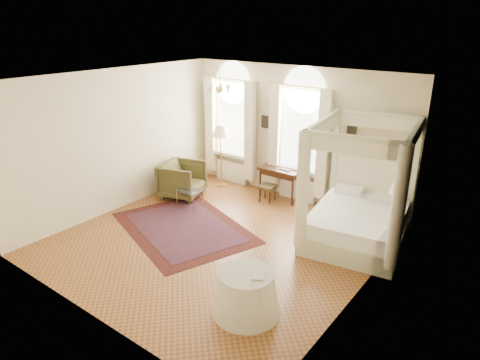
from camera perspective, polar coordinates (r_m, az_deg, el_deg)
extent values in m
plane|color=brown|center=(8.95, -2.89, -8.13)|extent=(6.00, 6.00, 0.00)
plane|color=beige|center=(10.65, 7.36, 6.06)|extent=(6.00, 0.00, 6.00)
plane|color=beige|center=(6.46, -20.49, -5.05)|extent=(6.00, 0.00, 6.00)
plane|color=beige|center=(10.39, -15.94, 5.05)|extent=(0.00, 6.00, 6.00)
plane|color=beige|center=(6.87, 16.51, -3.00)|extent=(0.00, 6.00, 6.00)
plane|color=white|center=(7.91, -3.33, 13.32)|extent=(6.00, 6.00, 0.00)
cube|color=white|center=(11.62, -0.89, 8.21)|extent=(1.10, 0.04, 1.90)
cylinder|color=white|center=(11.45, -0.92, 12.86)|extent=(1.10, 0.04, 1.10)
cube|color=white|center=(11.81, -1.13, 3.44)|extent=(1.32, 0.24, 0.08)
cube|color=beige|center=(11.96, -3.94, 7.30)|extent=(0.28, 0.14, 2.60)
cube|color=beige|center=(11.16, 1.31, 6.36)|extent=(0.28, 0.14, 2.60)
cube|color=white|center=(11.98, -1.06, 1.13)|extent=(1.00, 0.12, 0.58)
cube|color=white|center=(10.50, 8.27, 6.64)|extent=(1.10, 0.04, 1.90)
cylinder|color=white|center=(10.31, 8.54, 11.77)|extent=(1.10, 0.04, 1.10)
cube|color=white|center=(10.70, 7.76, 1.41)|extent=(1.32, 0.24, 0.08)
cube|color=beige|center=(10.75, 4.62, 5.74)|extent=(0.28, 0.14, 2.60)
cube|color=beige|center=(10.12, 11.04, 4.48)|extent=(0.28, 0.14, 2.60)
cube|color=white|center=(10.90, 7.69, -1.10)|extent=(1.00, 0.12, 0.58)
cylinder|color=gold|center=(9.42, -2.78, 13.29)|extent=(0.02, 0.02, 0.40)
sphere|color=gold|center=(9.45, -2.75, 11.96)|extent=(0.16, 0.16, 0.16)
sphere|color=beige|center=(9.30, -1.69, 12.27)|extent=(0.07, 0.07, 0.07)
sphere|color=beige|center=(9.52, -1.49, 12.47)|extent=(0.07, 0.07, 0.07)
sphere|color=beige|center=(9.65, -2.54, 12.57)|extent=(0.07, 0.07, 0.07)
sphere|color=beige|center=(9.58, -3.80, 12.48)|extent=(0.07, 0.07, 0.07)
sphere|color=beige|center=(9.37, -4.05, 12.29)|extent=(0.07, 0.07, 0.07)
sphere|color=beige|center=(9.23, -2.99, 12.18)|extent=(0.07, 0.07, 0.07)
cube|color=black|center=(11.01, 3.47, 7.74)|extent=(0.26, 0.03, 0.32)
cube|color=black|center=(9.94, 14.64, 6.29)|extent=(0.22, 0.03, 0.26)
cube|color=beige|center=(9.16, 15.25, -6.81)|extent=(2.14, 2.50, 0.38)
cube|color=white|center=(9.01, 15.45, -4.88)|extent=(2.02, 2.38, 0.30)
cube|color=beige|center=(9.83, 17.15, -0.18)|extent=(1.81, 0.37, 1.28)
cube|color=beige|center=(9.90, 12.52, 2.04)|extent=(0.11, 0.11, 2.46)
cube|color=beige|center=(9.63, 22.18, 0.43)|extent=(0.11, 0.11, 2.46)
cube|color=beige|center=(8.00, 8.28, -2.20)|extent=(0.11, 0.11, 2.46)
cube|color=beige|center=(7.66, 20.23, -4.40)|extent=(0.11, 0.11, 2.46)
cube|color=beige|center=(9.41, 18.08, 8.32)|extent=(1.81, 0.37, 0.09)
cube|color=beige|center=(7.39, 14.94, 5.46)|extent=(1.81, 0.37, 0.09)
cube|color=beige|center=(8.59, 11.16, 7.84)|extent=(0.43, 2.23, 0.09)
cube|color=beige|center=(8.28, 22.42, 6.19)|extent=(0.43, 2.23, 0.09)
cube|color=beige|center=(9.44, 17.98, 7.44)|extent=(1.86, 0.34, 0.30)
cube|color=beige|center=(7.42, 14.84, 4.34)|extent=(1.86, 0.34, 0.30)
cube|color=beige|center=(8.62, 11.10, 6.87)|extent=(0.40, 2.29, 0.30)
cube|color=beige|center=(8.31, 22.28, 5.19)|extent=(0.40, 2.29, 0.30)
cylinder|color=beige|center=(7.96, 8.32, -1.49)|extent=(0.24, 0.24, 2.24)
cylinder|color=beige|center=(7.62, 20.33, -3.67)|extent=(0.24, 0.24, 2.24)
cube|color=#341E0E|center=(9.87, 19.50, -4.50)|extent=(0.53, 0.50, 0.62)
cylinder|color=gold|center=(9.74, 19.86, -2.27)|extent=(0.12, 0.12, 0.19)
cone|color=beige|center=(9.67, 20.00, -1.21)|extent=(0.27, 0.27, 0.21)
cube|color=#341E0E|center=(10.75, 5.49, 1.40)|extent=(1.08, 0.57, 0.06)
cube|color=#341E0E|center=(10.78, 5.47, 0.92)|extent=(0.97, 0.46, 0.11)
cylinder|color=#341E0E|center=(11.29, 3.93, 0.26)|extent=(0.05, 0.05, 0.76)
cylinder|color=#341E0E|center=(10.85, 8.15, -0.79)|extent=(0.05, 0.05, 0.76)
cylinder|color=#341E0E|center=(10.95, 2.71, -0.37)|extent=(0.05, 0.05, 0.76)
cylinder|color=#341E0E|center=(10.49, 7.01, -1.48)|extent=(0.05, 0.05, 0.76)
imported|color=black|center=(10.67, 6.15, 1.49)|extent=(0.35, 0.26, 0.03)
cube|color=#40371B|center=(10.67, 3.69, -0.89)|extent=(0.41, 0.41, 0.08)
cylinder|color=#341E0E|center=(10.70, 2.64, -2.06)|extent=(0.04, 0.04, 0.36)
cylinder|color=#341E0E|center=(10.57, 3.97, -2.37)|extent=(0.04, 0.04, 0.36)
cylinder|color=#341E0E|center=(10.92, 3.37, -1.57)|extent=(0.04, 0.04, 0.36)
cylinder|color=#341E0E|center=(10.80, 4.68, -1.87)|extent=(0.04, 0.04, 0.36)
imported|color=#423C1C|center=(11.04, -7.70, 0.05)|extent=(1.25, 1.23, 0.91)
cube|color=silver|center=(10.44, -6.74, -1.36)|extent=(0.63, 0.44, 0.02)
cylinder|color=gold|center=(10.58, -8.43, -2.36)|extent=(0.03, 0.03, 0.42)
cylinder|color=gold|center=(10.22, -6.26, -3.09)|extent=(0.03, 0.03, 0.42)
cylinder|color=gold|center=(10.81, -7.10, -1.78)|extent=(0.03, 0.03, 0.42)
cylinder|color=gold|center=(10.46, -4.94, -2.47)|extent=(0.03, 0.03, 0.42)
cylinder|color=gold|center=(11.81, -2.49, -0.66)|extent=(0.30, 0.30, 0.03)
cylinder|color=gold|center=(11.56, -2.54, 2.75)|extent=(0.04, 0.04, 1.50)
cone|color=beige|center=(11.34, -2.61, 6.60)|extent=(0.44, 0.44, 0.32)
cube|color=#451510|center=(9.55, -7.50, -6.31)|extent=(3.70, 3.18, 0.01)
cube|color=black|center=(9.54, -7.50, -6.28)|extent=(3.08, 2.56, 0.01)
cone|color=beige|center=(6.81, 0.84, -14.98)|extent=(1.05, 1.05, 0.68)
cylinder|color=beige|center=(6.61, 0.86, -12.45)|extent=(0.86, 0.86, 0.04)
imported|color=black|center=(6.53, 1.53, -12.56)|extent=(0.29, 0.31, 0.02)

